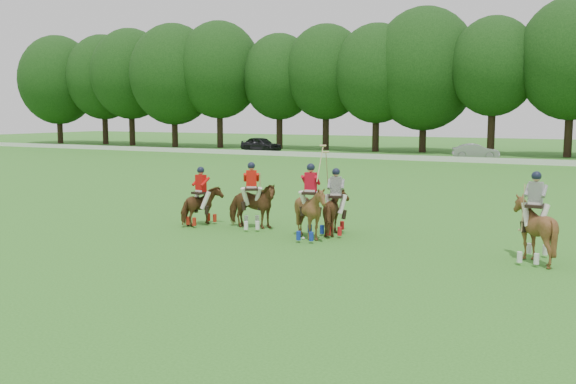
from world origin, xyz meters
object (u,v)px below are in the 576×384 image
at_px(polo_red_c, 311,212).
at_px(polo_stripe_b, 534,229).
at_px(polo_stripe_a, 336,211).
at_px(polo_red_a, 201,205).
at_px(polo_red_b, 252,205).
at_px(car_left, 261,144).
at_px(car_mid, 476,151).
at_px(polo_ball, 303,238).

bearing_deg(polo_red_c, polo_stripe_b, 0.10).
bearing_deg(polo_stripe_a, polo_stripe_b, -9.69).
relative_size(polo_red_a, polo_red_b, 0.91).
bearing_deg(polo_stripe_b, polo_red_a, 177.54).
bearing_deg(polo_stripe_a, car_left, 122.88).
distance_m(polo_red_a, polo_stripe_a, 4.98).
bearing_deg(car_mid, polo_red_a, 160.18).
bearing_deg(polo_red_c, polo_ball, -134.78).
height_order(car_left, polo_stripe_b, polo_stripe_b).
xyz_separation_m(car_left, polo_stripe_b, (30.64, -38.80, 0.13)).
bearing_deg(polo_red_a, polo_red_b, 7.90).
height_order(polo_red_a, polo_stripe_b, polo_stripe_b).
bearing_deg(polo_red_a, polo_ball, -8.59).
relative_size(car_mid, polo_stripe_b, 1.62).
relative_size(polo_red_b, polo_red_c, 0.78).
xyz_separation_m(car_mid, polo_stripe_a, (2.90, -37.73, 0.13)).
bearing_deg(polo_stripe_a, polo_red_b, -173.93).
bearing_deg(polo_stripe_b, polo_red_c, -179.90).
height_order(car_left, polo_red_b, polo_red_b).
bearing_deg(polo_red_a, car_left, 116.90).
height_order(polo_red_b, polo_ball, polo_red_b).
height_order(car_mid, polo_stripe_a, polo_stripe_a).
distance_m(car_left, polo_red_a, 42.97).
bearing_deg(polo_ball, polo_red_c, 45.22).
distance_m(polo_stripe_a, polo_stripe_b, 6.35).
xyz_separation_m(car_left, car_mid, (21.49, 0.00, -0.11)).
height_order(car_left, polo_red_a, polo_red_a).
bearing_deg(polo_red_b, car_left, 119.32).
relative_size(car_left, polo_stripe_b, 1.84).
height_order(car_mid, polo_red_b, polo_red_b).
bearing_deg(car_mid, polo_stripe_a, 167.63).
distance_m(car_left, polo_ball, 45.69).
relative_size(polo_red_a, polo_stripe_b, 0.86).
height_order(polo_red_b, polo_red_c, polo_red_c).
bearing_deg(polo_stripe_b, polo_red_b, 175.40).
height_order(polo_stripe_a, polo_ball, polo_stripe_a).
xyz_separation_m(polo_red_a, polo_stripe_a, (4.94, 0.59, 0.04)).
height_order(polo_red_b, polo_stripe_a, polo_stripe_a).
distance_m(car_left, polo_red_c, 45.62).
distance_m(car_mid, polo_red_c, 38.89).
distance_m(polo_red_b, polo_stripe_a, 3.04).
bearing_deg(polo_stripe_a, polo_ball, -114.51).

